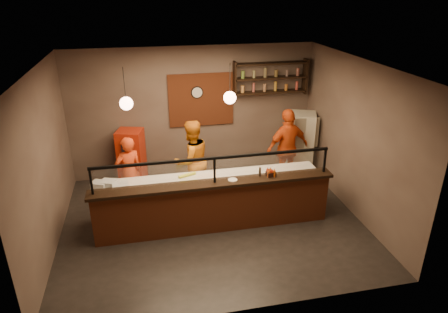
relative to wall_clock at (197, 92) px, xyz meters
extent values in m
plane|color=black|center=(-0.10, -2.46, -2.10)|extent=(6.00, 6.00, 0.00)
plane|color=#3A342D|center=(-0.10, -2.46, 1.10)|extent=(6.00, 6.00, 0.00)
plane|color=#6C5B4F|center=(-0.10, 0.04, -0.50)|extent=(6.00, 0.00, 6.00)
plane|color=#6C5B4F|center=(-3.10, -2.46, -0.50)|extent=(0.00, 5.00, 5.00)
plane|color=#6C5B4F|center=(2.90, -2.46, -0.50)|extent=(0.00, 5.00, 5.00)
plane|color=#6C5B4F|center=(-0.10, -4.96, -0.50)|extent=(6.00, 0.00, 6.00)
cube|color=brown|center=(0.10, 0.01, -0.20)|extent=(1.60, 0.04, 1.30)
cube|color=brown|center=(-0.10, -2.76, -1.60)|extent=(4.60, 0.25, 1.00)
cube|color=black|center=(-0.10, -2.76, -1.07)|extent=(4.70, 0.37, 0.06)
cube|color=gray|center=(-0.10, -2.26, -1.68)|extent=(4.60, 0.75, 0.85)
cube|color=white|center=(-0.10, -2.26, -1.23)|extent=(4.60, 0.75, 0.05)
cube|color=white|center=(-0.10, -2.76, -0.79)|extent=(4.40, 0.02, 0.50)
cube|color=black|center=(-0.10, -2.76, -0.54)|extent=(4.50, 0.05, 0.05)
cube|color=black|center=(-2.32, -2.76, -0.79)|extent=(0.04, 0.04, 0.50)
cube|color=black|center=(-0.10, -2.76, -0.79)|extent=(0.04, 0.04, 0.50)
cube|color=black|center=(2.12, -2.76, -0.79)|extent=(0.04, 0.04, 0.50)
cube|color=black|center=(1.80, -0.14, -0.05)|extent=(1.80, 0.28, 0.04)
cube|color=black|center=(1.80, -0.14, 0.30)|extent=(1.80, 0.28, 0.04)
cube|color=black|center=(1.80, -0.14, 0.65)|extent=(1.80, 0.28, 0.04)
cube|color=black|center=(0.90, -0.14, 0.30)|extent=(0.04, 0.28, 0.85)
cube|color=black|center=(2.70, -0.14, 0.30)|extent=(0.04, 0.28, 0.85)
cylinder|color=black|center=(0.00, 0.00, 0.00)|extent=(0.30, 0.04, 0.30)
cylinder|color=black|center=(-1.60, -2.26, 0.80)|extent=(0.01, 0.01, 0.60)
sphere|color=#F8AE88|center=(-1.60, -2.26, 0.45)|extent=(0.24, 0.24, 0.24)
cylinder|color=black|center=(0.30, -2.26, 0.80)|extent=(0.01, 0.01, 0.60)
sphere|color=#F8AE88|center=(0.30, -2.26, 0.45)|extent=(0.24, 0.24, 0.24)
imported|color=red|center=(-1.72, -1.44, -1.30)|extent=(0.69, 0.58, 1.61)
imported|color=#CA6E13|center=(-0.36, -1.36, -1.18)|extent=(1.10, 0.99, 1.85)
imported|color=#DA4B14|center=(1.95, -1.17, -1.15)|extent=(1.19, 0.73, 1.90)
cube|color=beige|center=(2.50, -0.63, -1.30)|extent=(0.85, 0.83, 1.60)
cube|color=#B3220B|center=(-1.68, -0.31, -1.42)|extent=(0.70, 0.67, 1.35)
cylinder|color=beige|center=(-0.16, -2.28, -1.19)|extent=(0.51, 0.51, 0.01)
cube|color=silver|center=(-2.25, -2.25, -1.13)|extent=(0.34, 0.31, 0.14)
cube|color=silver|center=(-2.07, -2.25, -1.13)|extent=(0.36, 0.32, 0.15)
cube|color=silver|center=(-1.86, -2.43, -1.13)|extent=(0.32, 0.27, 0.15)
cylinder|color=yellow|center=(-0.54, -2.08, -1.17)|extent=(0.37, 0.18, 0.06)
cube|color=black|center=(1.02, -2.73, -0.99)|extent=(0.20, 0.17, 0.09)
cylinder|color=black|center=(0.81, -2.68, -0.95)|extent=(0.05, 0.05, 0.18)
cylinder|color=silver|center=(0.26, -2.74, -1.03)|extent=(0.23, 0.23, 0.01)
camera|label=1|loc=(-1.33, -9.38, 2.43)|focal=32.00mm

